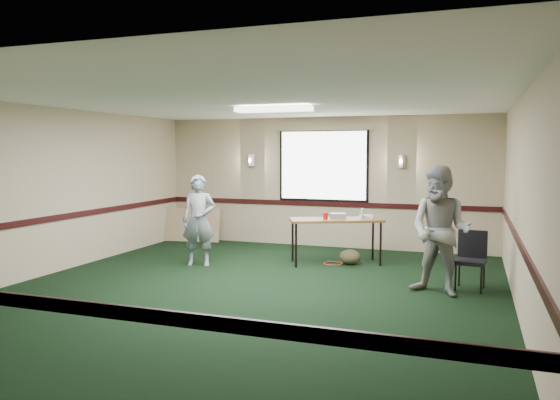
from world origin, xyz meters
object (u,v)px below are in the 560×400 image
(folding_table, at_px, (336,222))
(person_left, at_px, (199,220))
(projector, at_px, (338,216))
(conference_chair, at_px, (471,255))
(person_right, at_px, (441,231))

(folding_table, relative_size, person_left, 1.09)
(projector, xyz_separation_m, person_left, (-2.24, -1.00, -0.06))
(projector, bearing_deg, conference_chair, -45.79)
(projector, xyz_separation_m, person_right, (1.84, -1.64, 0.04))
(folding_table, bearing_deg, person_left, 178.07)
(projector, relative_size, person_left, 0.17)
(conference_chair, bearing_deg, person_right, -122.29)
(person_left, bearing_deg, person_right, -26.63)
(person_left, relative_size, person_right, 0.89)
(folding_table, distance_m, conference_chair, 2.53)
(folding_table, relative_size, person_right, 0.97)
(folding_table, height_order, person_left, person_left)
(folding_table, bearing_deg, person_right, -65.20)
(person_left, distance_m, person_right, 4.13)
(folding_table, xyz_separation_m, projector, (0.02, 0.06, 0.10))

